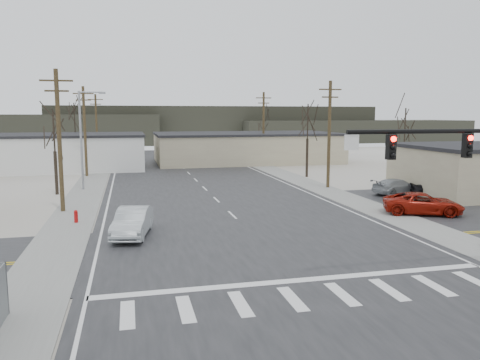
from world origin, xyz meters
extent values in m
plane|color=silver|center=(0.00, 0.00, 0.00)|extent=(140.00, 140.00, 0.00)
cube|color=black|center=(0.00, 15.00, 0.02)|extent=(18.00, 110.00, 0.05)
cube|color=black|center=(0.00, 0.00, 0.02)|extent=(90.00, 10.00, 0.04)
cube|color=gray|center=(-10.60, 20.00, 0.03)|extent=(3.00, 90.00, 0.06)
cube|color=gray|center=(10.60, 20.00, 0.03)|extent=(3.00, 90.00, 0.06)
cylinder|color=black|center=(5.60, -6.20, 6.20)|extent=(8.40, 0.18, 0.18)
cube|color=black|center=(6.80, -6.20, 5.60)|extent=(0.32, 0.30, 1.00)
cube|color=black|center=(3.30, -6.20, 5.60)|extent=(0.32, 0.30, 1.00)
sphere|color=#FF0C05|center=(6.80, -6.37, 5.92)|extent=(0.22, 0.22, 0.22)
sphere|color=#FF0C05|center=(3.30, -6.37, 5.92)|extent=(0.22, 0.22, 0.22)
cube|color=silver|center=(1.60, -6.20, 5.80)|extent=(0.60, 0.04, 0.60)
cylinder|color=#A50C0C|center=(-10.20, 8.00, 0.35)|extent=(0.24, 0.24, 0.70)
sphere|color=#A50C0C|center=(-10.20, 8.00, 0.75)|extent=(0.24, 0.24, 0.24)
cube|color=silver|center=(-16.00, 40.00, 2.10)|extent=(22.00, 12.00, 4.20)
cube|color=black|center=(-16.00, 40.00, 4.35)|extent=(22.30, 12.30, 0.30)
cube|color=tan|center=(10.00, 44.00, 2.00)|extent=(26.00, 14.00, 4.00)
cube|color=black|center=(10.00, 44.00, 4.15)|extent=(26.30, 14.30, 0.30)
cylinder|color=#4D3D23|center=(-11.50, 12.00, 5.00)|extent=(0.30, 0.30, 10.00)
cube|color=#4D3D23|center=(-11.50, 12.00, 9.20)|extent=(2.20, 0.12, 0.12)
cube|color=#4D3D23|center=(-11.50, 12.00, 8.50)|extent=(1.60, 0.12, 0.12)
cylinder|color=#4D3D23|center=(-11.50, 32.00, 5.00)|extent=(0.30, 0.30, 10.00)
cube|color=#4D3D23|center=(-11.50, 32.00, 9.20)|extent=(2.20, 0.12, 0.12)
cube|color=#4D3D23|center=(-11.50, 32.00, 8.50)|extent=(1.60, 0.12, 0.12)
cylinder|color=#4D3D23|center=(-11.50, 52.00, 5.00)|extent=(0.30, 0.30, 10.00)
cube|color=#4D3D23|center=(-11.50, 52.00, 9.20)|extent=(2.20, 0.12, 0.12)
cube|color=#4D3D23|center=(-11.50, 52.00, 8.50)|extent=(1.60, 0.12, 0.12)
cylinder|color=#4D3D23|center=(11.50, 18.00, 5.00)|extent=(0.30, 0.30, 10.00)
cube|color=#4D3D23|center=(11.50, 18.00, 9.20)|extent=(2.20, 0.12, 0.12)
cube|color=#4D3D23|center=(11.50, 18.00, 8.50)|extent=(1.60, 0.12, 0.12)
cylinder|color=#4D3D23|center=(11.50, 40.00, 5.00)|extent=(0.30, 0.30, 10.00)
cube|color=#4D3D23|center=(11.50, 40.00, 9.20)|extent=(2.20, 0.12, 0.12)
cube|color=#4D3D23|center=(11.50, 40.00, 8.50)|extent=(1.60, 0.12, 0.12)
cylinder|color=gray|center=(-11.00, 22.00, 4.50)|extent=(0.20, 0.20, 9.00)
cylinder|color=gray|center=(-10.00, 22.00, 8.90)|extent=(2.00, 0.12, 0.12)
cube|color=gray|center=(-9.00, 22.00, 8.85)|extent=(0.60, 0.25, 0.18)
cylinder|color=#2B231A|center=(-13.00, 20.00, 1.88)|extent=(0.28, 0.28, 3.75)
cylinder|color=#2B231A|center=(-13.00, 20.00, 5.25)|extent=(0.14, 0.14, 3.75)
cylinder|color=#2B231A|center=(12.50, 26.00, 2.12)|extent=(0.28, 0.28, 4.25)
cylinder|color=#2B231A|center=(12.50, 26.00, 5.95)|extent=(0.14, 0.14, 4.25)
cylinder|color=#2B231A|center=(-14.00, 46.00, 2.25)|extent=(0.28, 0.28, 4.50)
cylinder|color=#2B231A|center=(-14.00, 46.00, 6.30)|extent=(0.14, 0.14, 4.50)
cylinder|color=#2B231A|center=(15.00, 52.00, 2.00)|extent=(0.28, 0.28, 4.00)
cylinder|color=#2B231A|center=(15.00, 52.00, 5.60)|extent=(0.14, 0.14, 4.00)
cylinder|color=#2B231A|center=(22.00, 22.00, 2.00)|extent=(0.28, 0.28, 4.00)
cylinder|color=#2B231A|center=(22.00, 22.00, 5.60)|extent=(0.14, 0.14, 4.00)
cube|color=#333026|center=(15.00, 96.00, 4.50)|extent=(80.00, 18.00, 9.00)
cube|color=#333026|center=(50.00, 90.00, 2.75)|extent=(60.00, 18.00, 5.50)
imported|color=#A6ADB1|center=(-6.71, 3.82, 0.84)|extent=(2.57, 5.07, 1.60)
imported|color=black|center=(5.43, 51.10, 0.79)|extent=(2.77, 5.39, 1.50)
imported|color=black|center=(-1.14, 57.90, 0.76)|extent=(1.97, 4.31, 1.43)
imported|color=maroon|center=(12.94, 5.26, 0.77)|extent=(5.85, 4.37, 1.48)
imported|color=black|center=(18.54, 11.52, 0.76)|extent=(4.60, 2.92, 1.46)
imported|color=gray|center=(15.74, 13.00, 0.71)|extent=(4.93, 2.77, 1.35)
camera|label=1|loc=(-6.76, -22.77, 6.84)|focal=35.00mm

